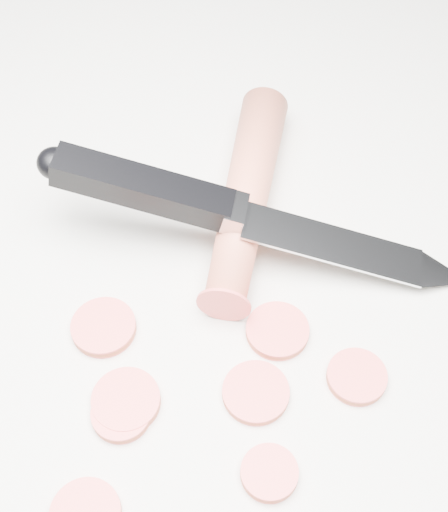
{
  "coord_description": "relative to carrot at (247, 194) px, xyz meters",
  "views": [
    {
      "loc": [
        -0.02,
        -0.22,
        0.39
      ],
      "look_at": [
        0.0,
        0.04,
        0.02
      ],
      "focal_mm": 50.0,
      "sensor_mm": 36.0,
      "label": 1
    }
  ],
  "objects": [
    {
      "name": "ground",
      "position": [
        -0.02,
        -0.09,
        -0.02
      ],
      "size": [
        2.4,
        2.4,
        0.0
      ],
      "primitive_type": "plane",
      "color": "silver",
      "rests_on": "ground"
    },
    {
      "name": "carrot",
      "position": [
        0.0,
        0.0,
        0.0
      ],
      "size": [
        0.08,
        0.18,
        0.03
      ],
      "primitive_type": "cylinder",
      "rotation": [
        1.57,
        0.0,
        -0.27
      ],
      "color": "#D05A40",
      "rests_on": "ground"
    },
    {
      "name": "carrot_slice_0",
      "position": [
        -0.09,
        -0.14,
        -0.01
      ],
      "size": [
        0.03,
        0.03,
        0.01
      ],
      "primitive_type": "cylinder",
      "color": "#ED4745",
      "rests_on": "ground"
    },
    {
      "name": "carrot_slice_1",
      "position": [
        -0.08,
        -0.14,
        -0.01
      ],
      "size": [
        0.04,
        0.04,
        0.01
      ],
      "primitive_type": "cylinder",
      "color": "#ED4745",
      "rests_on": "ground"
    },
    {
      "name": "carrot_slice_2",
      "position": [
        0.01,
        -0.1,
        -0.01
      ],
      "size": [
        0.04,
        0.04,
        0.01
      ],
      "primitive_type": "cylinder",
      "color": "#ED4745",
      "rests_on": "ground"
    },
    {
      "name": "carrot_slice_3",
      "position": [
        -0.01,
        -0.19,
        -0.01
      ],
      "size": [
        0.03,
        0.03,
        0.01
      ],
      "primitive_type": "cylinder",
      "color": "#ED4745",
      "rests_on": "ground"
    },
    {
      "name": "carrot_slice_4",
      "position": [
        0.05,
        -0.13,
        -0.01
      ],
      "size": [
        0.04,
        0.04,
        0.01
      ],
      "primitive_type": "cylinder",
      "color": "#ED4745",
      "rests_on": "ground"
    },
    {
      "name": "carrot_slice_5",
      "position": [
        -0.1,
        -0.09,
        -0.01
      ],
      "size": [
        0.04,
        0.04,
        0.01
      ],
      "primitive_type": "cylinder",
      "color": "#ED4745",
      "rests_on": "ground"
    },
    {
      "name": "carrot_slice_8",
      "position": [
        -0.01,
        -0.14,
        -0.01
      ],
      "size": [
        0.04,
        0.04,
        0.01
      ],
      "primitive_type": "cylinder",
      "color": "#ED4745",
      "rests_on": "ground"
    },
    {
      "name": "kitchen_knife",
      "position": [
        0.0,
        -0.03,
        0.02
      ],
      "size": [
        0.28,
        0.1,
        0.07
      ],
      "primitive_type": null,
      "color": "#B3B5BA",
      "rests_on": "ground"
    }
  ]
}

